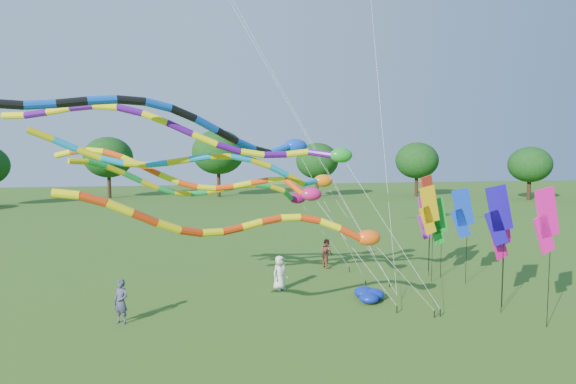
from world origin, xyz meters
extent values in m
plane|color=#285616|center=(0.00, 0.00, 0.00)|extent=(160.00, 160.00, 0.00)
cylinder|color=#382314|center=(37.21, 41.13, 1.35)|extent=(0.50, 0.50, 2.69)
ellipsoid|color=#11370F|center=(37.21, 41.13, 4.86)|extent=(5.69, 5.69, 4.83)
cylinder|color=#382314|center=(23.48, 45.82, 1.55)|extent=(0.50, 0.50, 3.10)
ellipsoid|color=#11370F|center=(23.48, 45.82, 5.59)|extent=(6.54, 6.54, 5.56)
cylinder|color=#382314|center=(11.30, 52.56, 1.54)|extent=(0.50, 0.50, 3.07)
ellipsoid|color=#11370F|center=(11.30, 52.56, 5.55)|extent=(6.49, 6.49, 5.51)
cylinder|color=#382314|center=(-2.81, 56.12, 1.49)|extent=(0.50, 0.50, 2.99)
ellipsoid|color=#11370F|center=(-2.81, 56.12, 5.40)|extent=(6.31, 6.31, 5.36)
cylinder|color=#382314|center=(-15.72, 48.77, 1.72)|extent=(0.50, 0.50, 3.45)
ellipsoid|color=#11370F|center=(-15.72, 48.77, 6.23)|extent=(7.28, 7.28, 6.19)
cylinder|color=black|center=(3.16, 1.89, 0.15)|extent=(0.05, 0.05, 0.30)
cylinder|color=silver|center=(1.68, 1.67, 1.83)|extent=(0.02, 0.02, 4.30)
ellipsoid|color=#FF530D|center=(0.21, 1.45, 3.38)|extent=(0.92, 0.59, 0.59)
cylinder|color=red|center=(-0.51, 1.44, 3.56)|extent=(0.27, 0.27, 0.83)
cylinder|color=yellow|center=(-1.24, 1.51, 3.89)|extent=(0.27, 0.27, 0.79)
cylinder|color=red|center=(-1.98, 1.55, 4.11)|extent=(0.27, 0.27, 0.74)
cylinder|color=yellow|center=(-2.70, 1.54, 4.18)|extent=(0.27, 0.27, 0.72)
cylinder|color=red|center=(-3.41, 1.45, 4.13)|extent=(0.27, 0.27, 0.73)
cylinder|color=yellow|center=(-4.12, 1.31, 4.00)|extent=(0.27, 0.27, 0.74)
cylinder|color=red|center=(-4.81, 1.09, 3.88)|extent=(0.27, 0.27, 0.74)
cylinder|color=yellow|center=(-5.50, 0.83, 3.85)|extent=(0.27, 0.27, 0.74)
cylinder|color=red|center=(-6.18, 0.54, 3.95)|extent=(0.27, 0.27, 0.76)
cylinder|color=yellow|center=(-6.86, 0.25, 4.19)|extent=(0.27, 0.27, 0.80)
cylinder|color=red|center=(-7.55, -0.03, 4.52)|extent=(0.27, 0.27, 0.82)
cylinder|color=yellow|center=(-8.24, -0.27, 4.87)|extent=(0.27, 0.27, 0.80)
cylinder|color=red|center=(-8.94, -0.45, 5.16)|extent=(0.27, 0.27, 0.76)
cylinder|color=yellow|center=(-9.65, -0.57, 5.32)|extent=(0.27, 0.27, 0.72)
cylinder|color=black|center=(1.94, 2.71, 0.15)|extent=(0.05, 0.05, 0.30)
cylinder|color=silver|center=(0.25, 3.13, 2.55)|extent=(0.02, 0.02, 5.73)
ellipsoid|color=#CD1665|center=(-1.45, 3.55, 4.83)|extent=(0.85, 0.55, 0.55)
cylinder|color=#F0440C|center=(-2.07, 3.98, 5.10)|extent=(0.25, 0.25, 1.04)
cylinder|color=#E5E70B|center=(-2.70, 4.41, 5.37)|extent=(0.25, 0.25, 0.72)
cylinder|color=#F0440C|center=(-3.40, 4.58, 5.29)|extent=(0.25, 0.25, 0.73)
cylinder|color=#E5E70B|center=(-4.11, 4.68, 5.16)|extent=(0.25, 0.25, 0.74)
cylinder|color=#F0440C|center=(-4.83, 4.72, 5.06)|extent=(0.25, 0.25, 0.74)
cylinder|color=#E5E70B|center=(-5.57, 4.72, 5.06)|extent=(0.25, 0.25, 0.74)
cylinder|color=#F0440C|center=(-6.31, 4.71, 5.19)|extent=(0.25, 0.25, 0.77)
cylinder|color=#E5E70B|center=(-7.05, 4.70, 5.46)|extent=(0.25, 0.25, 0.80)
cylinder|color=#F0440C|center=(-7.78, 4.72, 5.80)|extent=(0.25, 0.25, 0.82)
cylinder|color=#E5E70B|center=(-8.50, 4.79, 6.15)|extent=(0.25, 0.25, 0.79)
cylinder|color=#F0440C|center=(-9.21, 4.92, 6.42)|extent=(0.25, 0.25, 0.75)
cylinder|color=#E5E70B|center=(-9.89, 5.12, 6.56)|extent=(0.25, 0.25, 0.72)
cylinder|color=#F0440C|center=(-10.57, 5.38, 6.56)|extent=(0.25, 0.25, 0.73)
cylinder|color=#E5E70B|center=(-11.22, 5.70, 6.45)|extent=(0.25, 0.25, 0.75)
cylinder|color=black|center=(3.46, 1.99, 0.15)|extent=(0.05, 0.05, 0.30)
cylinder|color=silver|center=(1.45, 2.23, 3.34)|extent=(0.02, 0.02, 7.33)
ellipsoid|color=#1B9523|center=(-0.55, 2.47, 6.39)|extent=(0.88, 0.56, 0.56)
cylinder|color=#4A0B80|center=(-1.30, 2.79, 6.46)|extent=(0.25, 0.25, 0.99)
cylinder|color=#FBEF0D|center=(-2.14, 3.05, 6.47)|extent=(0.25, 0.25, 0.88)
cylinder|color=#4A0B80|center=(-3.02, 2.99, 6.42)|extent=(0.25, 0.25, 0.88)
cylinder|color=#FBEF0D|center=(-3.90, 2.91, 6.47)|extent=(0.25, 0.25, 0.89)
cylinder|color=#4A0B80|center=(-4.78, 2.82, 6.67)|extent=(0.25, 0.25, 0.92)
cylinder|color=#FBEF0D|center=(-5.66, 2.75, 6.98)|extent=(0.25, 0.25, 0.95)
cylinder|color=#4A0B80|center=(-6.53, 2.72, 7.36)|extent=(0.25, 0.25, 0.95)
cylinder|color=#FBEF0D|center=(-7.39, 2.75, 7.73)|extent=(0.25, 0.25, 0.93)
cylinder|color=#4A0B80|center=(-8.25, 2.85, 8.00)|extent=(0.25, 0.25, 0.89)
cylinder|color=#FBEF0D|center=(-9.10, 3.01, 8.13)|extent=(0.25, 0.25, 0.87)
cylinder|color=#4A0B80|center=(-9.95, 3.23, 8.12)|extent=(0.25, 0.25, 0.88)
cylinder|color=#FBEF0D|center=(-10.78, 3.50, 8.02)|extent=(0.25, 0.25, 0.89)
cylinder|color=#4A0B80|center=(-11.62, 3.79, 7.90)|extent=(0.25, 0.25, 0.89)
cylinder|color=#FBEF0D|center=(-12.45, 4.08, 7.84)|extent=(0.25, 0.25, 0.88)
cylinder|color=black|center=(2.01, 6.57, 0.15)|extent=(0.05, 0.05, 0.30)
cylinder|color=silver|center=(0.10, 5.75, 3.52)|extent=(0.02, 0.02, 7.70)
ellipsoid|color=#0C3BB3|center=(-1.81, 4.92, 6.75)|extent=(1.00, 0.64, 0.64)
cylinder|color=#0B44BD|center=(-2.55, 4.63, 6.61)|extent=(0.29, 0.29, 0.93)
cylinder|color=black|center=(-3.33, 4.21, 6.55)|extent=(0.29, 0.29, 0.92)
cylinder|color=#0B44BD|center=(-4.08, 3.69, 6.78)|extent=(0.29, 0.29, 0.95)
cylinder|color=black|center=(-4.83, 3.20, 7.13)|extent=(0.29, 0.29, 0.98)
cylinder|color=#0B44BD|center=(-5.60, 2.75, 7.52)|extent=(0.29, 0.29, 0.97)
cylinder|color=black|center=(-6.40, 2.36, 7.88)|extent=(0.29, 0.29, 0.94)
cylinder|color=#0B44BD|center=(-7.22, 2.04, 8.13)|extent=(0.29, 0.29, 0.91)
cylinder|color=black|center=(-8.08, 1.77, 8.23)|extent=(0.29, 0.29, 0.90)
cylinder|color=#0B44BD|center=(-8.95, 1.56, 8.21)|extent=(0.29, 0.29, 0.91)
cylinder|color=black|center=(-9.83, 1.37, 8.10)|extent=(0.29, 0.29, 0.92)
cylinder|color=#0B44BD|center=(-10.73, 1.20, 8.00)|extent=(0.29, 0.29, 0.91)
cylinder|color=black|center=(-11.61, 1.02, 7.97)|extent=(0.29, 0.29, 0.90)
cylinder|color=black|center=(3.12, 6.25, 0.15)|extent=(0.05, 0.05, 0.30)
cylinder|color=silver|center=(1.34, 5.87, 2.76)|extent=(0.02, 0.02, 6.15)
ellipsoid|color=orange|center=(-0.44, 5.48, 5.24)|extent=(0.88, 0.56, 0.56)
cylinder|color=#0C92D3|center=(-1.13, 5.13, 5.20)|extent=(0.25, 0.25, 0.90)
cylinder|color=yellow|center=(-1.86, 4.71, 5.36)|extent=(0.25, 0.25, 0.90)
cylinder|color=#0C92D3|center=(-2.62, 4.47, 5.74)|extent=(0.25, 0.25, 0.89)
cylinder|color=yellow|center=(-3.41, 4.29, 6.07)|extent=(0.25, 0.25, 0.85)
cylinder|color=#0C92D3|center=(-4.20, 4.18, 6.27)|extent=(0.25, 0.25, 0.82)
cylinder|color=yellow|center=(-5.01, 4.13, 6.34)|extent=(0.25, 0.25, 0.82)
cylinder|color=#0C92D3|center=(-5.83, 4.13, 6.28)|extent=(0.25, 0.25, 0.83)
cylinder|color=yellow|center=(-6.65, 4.14, 6.16)|extent=(0.25, 0.25, 0.84)
cylinder|color=#0C92D3|center=(-7.48, 4.16, 6.06)|extent=(0.25, 0.25, 0.82)
cylinder|color=yellow|center=(-8.29, 4.15, 6.05)|extent=(0.25, 0.25, 0.82)
cylinder|color=#0C92D3|center=(-9.10, 4.10, 6.18)|extent=(0.25, 0.25, 0.83)
cylinder|color=yellow|center=(-9.90, 3.98, 6.44)|extent=(0.25, 0.25, 0.86)
cylinder|color=#0C92D3|center=(-10.68, 3.80, 6.79)|extent=(0.25, 0.25, 0.88)
cylinder|color=yellow|center=(-11.44, 3.56, 7.14)|extent=(0.25, 0.25, 0.88)
cylinder|color=black|center=(2.12, 9.41, 0.15)|extent=(0.05, 0.05, 0.30)
cylinder|color=silver|center=(0.56, 8.90, 2.24)|extent=(0.02, 0.02, 5.10)
ellipsoid|color=#810B50|center=(-0.99, 8.38, 4.20)|extent=(0.86, 0.55, 0.55)
cylinder|color=#149737|center=(-1.58, 7.90, 4.42)|extent=(0.25, 0.25, 1.01)
cylinder|color=#D7C10B|center=(-2.19, 7.45, 4.77)|extent=(0.25, 0.25, 0.76)
cylinder|color=#149737|center=(-2.90, 7.31, 4.93)|extent=(0.25, 0.25, 0.74)
cylinder|color=#D7C10B|center=(-3.63, 7.22, 4.96)|extent=(0.25, 0.25, 0.74)
cylinder|color=#149737|center=(-4.38, 7.17, 4.87)|extent=(0.25, 0.25, 0.76)
cylinder|color=#D7C10B|center=(-5.12, 7.13, 4.74)|extent=(0.25, 0.25, 0.76)
cylinder|color=#149737|center=(-5.86, 7.07, 4.64)|extent=(0.25, 0.25, 0.74)
cylinder|color=#D7C10B|center=(-6.60, 6.98, 4.65)|extent=(0.25, 0.25, 0.74)
cylinder|color=#149737|center=(-7.31, 6.84, 4.81)|extent=(0.25, 0.25, 0.76)
cylinder|color=#D7C10B|center=(-8.00, 6.64, 5.09)|extent=(0.25, 0.25, 0.79)
cylinder|color=#149737|center=(-8.67, 6.37, 5.44)|extent=(0.25, 0.25, 0.81)
cylinder|color=#D7C10B|center=(-9.32, 6.04, 5.77)|extent=(0.25, 0.25, 0.80)
cylinder|color=#149737|center=(-9.96, 5.66, 6.03)|extent=(0.25, 0.25, 0.77)
cylinder|color=#D7C10B|center=(-10.59, 5.26, 6.14)|extent=(0.25, 0.25, 0.75)
cylinder|color=black|center=(2.50, 4.00, 0.15)|extent=(0.04, 0.04, 0.30)
cylinder|color=silver|center=(-1.97, 5.38, 8.44)|extent=(0.01, 0.01, 18.77)
cylinder|color=black|center=(2.50, 4.00, 0.15)|extent=(0.04, 0.04, 0.30)
cylinder|color=silver|center=(-3.55, 3.23, 10.40)|extent=(0.01, 0.01, 23.59)
cylinder|color=black|center=(2.50, 4.00, 0.15)|extent=(0.04, 0.04, 0.30)
cylinder|color=silver|center=(2.40, 5.81, 7.86)|extent=(0.01, 0.01, 15.55)
cylinder|color=black|center=(6.03, 7.95, 2.49)|extent=(0.02, 0.02, 4.97)
cube|color=red|center=(5.83, 7.86, 4.37)|extent=(1.09, 0.53, 1.93)
cube|color=red|center=(5.75, 7.83, 3.57)|extent=(0.95, 0.47, 1.51)
cylinder|color=black|center=(7.10, 6.19, 2.20)|extent=(0.02, 0.02, 4.40)
cube|color=#0C31B1|center=(6.89, 6.28, 3.80)|extent=(1.09, 0.53, 1.93)
cube|color=#0C31B1|center=(6.82, 6.31, 3.00)|extent=(0.95, 0.47, 1.51)
cylinder|color=black|center=(6.48, 8.88, 1.96)|extent=(0.02, 0.02, 3.91)
cube|color=#BD1BD1|center=(6.26, 8.83, 3.31)|extent=(1.15, 0.29, 1.93)
cube|color=#BD1BD1|center=(6.18, 8.82, 2.51)|extent=(1.00, 0.26, 1.51)
cylinder|color=black|center=(6.12, 1.96, 2.44)|extent=(0.02, 0.02, 4.87)
cube|color=#1A0B9F|center=(5.91, 2.01, 4.27)|extent=(1.14, 0.35, 1.93)
cube|color=#1A0B9F|center=(5.83, 2.03, 3.47)|extent=(1.00, 0.32, 1.51)
cylinder|color=black|center=(6.58, 2.55, 2.08)|extent=(0.02, 0.02, 4.17)
cube|color=#E30C7D|center=(6.37, 2.50, 3.57)|extent=(1.15, 0.32, 1.93)
cube|color=#E30C7D|center=(6.29, 2.49, 2.77)|extent=(1.00, 0.29, 1.51)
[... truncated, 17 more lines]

